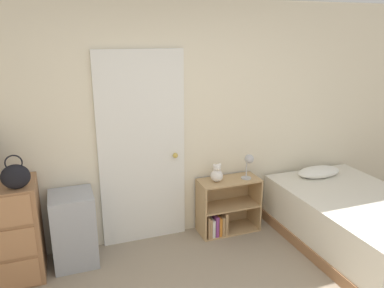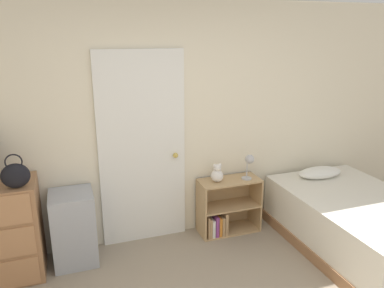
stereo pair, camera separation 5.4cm
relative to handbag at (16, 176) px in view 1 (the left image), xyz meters
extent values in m
cube|color=beige|center=(1.41, 0.45, 0.23)|extent=(10.00, 0.06, 2.55)
cube|color=white|center=(1.18, 0.39, -0.01)|extent=(0.92, 0.04, 2.07)
sphere|color=gold|center=(1.53, 0.35, -0.10)|extent=(0.06, 0.06, 0.06)
ellipsoid|color=black|center=(0.00, 0.00, 0.00)|extent=(0.24, 0.13, 0.22)
torus|color=black|center=(0.00, 0.00, 0.12)|extent=(0.14, 0.01, 0.14)
cube|color=#999EA8|center=(0.43, 0.19, -0.68)|extent=(0.41, 0.42, 0.74)
cube|color=tan|center=(1.79, 0.24, -0.73)|extent=(0.02, 0.32, 0.63)
cube|color=tan|center=(2.46, 0.24, -0.73)|extent=(0.02, 0.32, 0.63)
cube|color=tan|center=(2.13, 0.24, -1.04)|extent=(0.66, 0.32, 0.02)
cube|color=tan|center=(2.13, 0.24, -0.73)|extent=(0.66, 0.32, 0.02)
cube|color=tan|center=(2.13, 0.24, -0.42)|extent=(0.66, 0.32, 0.02)
cube|color=tan|center=(2.13, 0.39, -0.73)|extent=(0.70, 0.01, 0.63)
cube|color=tan|center=(1.83, 0.19, -0.90)|extent=(0.02, 0.21, 0.25)
cube|color=tan|center=(1.86, 0.18, -0.92)|extent=(0.03, 0.18, 0.22)
cube|color=white|center=(1.89, 0.22, -0.93)|extent=(0.03, 0.27, 0.21)
cube|color=#8C3F8C|center=(1.93, 0.21, -0.91)|extent=(0.04, 0.23, 0.24)
cube|color=orange|center=(1.97, 0.20, -0.92)|extent=(0.03, 0.22, 0.22)
cube|color=tan|center=(2.01, 0.19, -0.92)|extent=(0.03, 0.21, 0.22)
cube|color=tan|center=(2.04, 0.19, -0.90)|extent=(0.03, 0.19, 0.27)
sphere|color=silver|center=(1.97, 0.24, -0.35)|extent=(0.14, 0.14, 0.14)
sphere|color=silver|center=(1.97, 0.24, -0.26)|extent=(0.09, 0.09, 0.09)
sphere|color=silver|center=(1.97, 0.20, -0.26)|extent=(0.03, 0.03, 0.03)
sphere|color=silver|center=(1.94, 0.24, -0.22)|extent=(0.04, 0.04, 0.04)
sphere|color=silver|center=(2.00, 0.24, -0.22)|extent=(0.04, 0.04, 0.04)
cylinder|color=#B2B2B7|center=(2.32, 0.21, -0.41)|extent=(0.11, 0.11, 0.01)
cylinder|color=#B2B2B7|center=(2.32, 0.21, -0.31)|extent=(0.01, 0.01, 0.19)
sphere|color=#B2B2B7|center=(2.34, 0.19, -0.18)|extent=(0.10, 0.10, 0.10)
cube|color=#996B47|center=(3.26, -0.54, -0.99)|extent=(1.23, 1.88, 0.12)
cube|color=silver|center=(3.26, -0.54, -0.70)|extent=(1.20, 1.82, 0.44)
ellipsoid|color=white|center=(3.26, 0.13, -0.43)|extent=(0.55, 0.28, 0.12)
camera|label=1|loc=(0.39, -3.29, 1.17)|focal=35.00mm
camera|label=2|loc=(0.45, -3.31, 1.17)|focal=35.00mm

